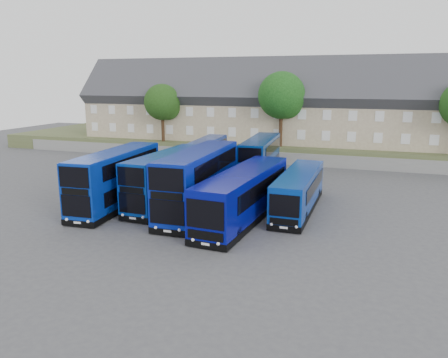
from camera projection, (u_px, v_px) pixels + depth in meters
ground at (182, 220)px, 32.21m from camera, size 120.00×120.00×0.00m
retaining_wall at (262, 157)px, 54.18m from camera, size 70.00×0.40×1.50m
earth_bank at (278, 144)px, 63.35m from camera, size 80.00×20.00×2.00m
terrace_row at (273, 107)px, 58.42m from camera, size 54.00×10.40×11.20m
dd_front_left at (116, 180)px, 35.30m from camera, size 3.32×11.48×4.51m
dd_front_mid at (167, 180)px, 35.87m from camera, size 2.85×10.87×4.28m
dd_front_right at (199, 182)px, 33.85m from camera, size 3.15×12.18×4.81m
dd_rear_left at (206, 158)px, 46.87m from camera, size 2.98×9.89×3.87m
dd_rear_right at (260, 160)px, 44.76m from camera, size 3.19×10.93×4.29m
coach_east_a at (244, 196)px, 32.08m from camera, size 3.73×13.52×3.65m
coach_east_b at (299, 192)px, 34.30m from camera, size 2.46×11.36×3.10m
tree_west at (163, 104)px, 58.18m from camera, size 4.80×4.80×7.65m
tree_mid at (283, 97)px, 53.36m from camera, size 5.76×5.76×9.18m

